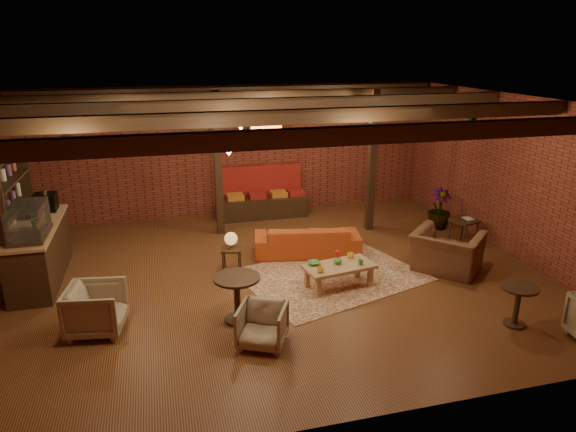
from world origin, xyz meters
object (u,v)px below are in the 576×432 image
object	(u,v)px
sofa	(307,240)
plant_tall	(443,168)
coffee_table	(338,267)
armchair_a	(96,307)
armchair_right	(448,245)
side_table_lamp	(231,242)
round_table_right	(518,299)
armchair_b	(262,323)
side_table_book	(464,221)
round_table_left	(237,291)

from	to	relation	value
sofa	plant_tall	size ratio (longest dim) A/B	0.74
sofa	coffee_table	xyz separation A→B (m)	(0.09, -1.60, 0.07)
armchair_a	sofa	bearing A→B (deg)	-52.59
armchair_right	armchair_a	bearing A→B (deg)	53.57
side_table_lamp	plant_tall	world-z (taller)	plant_tall
round_table_right	plant_tall	distance (m)	4.54
coffee_table	armchair_b	bearing A→B (deg)	-138.88
side_table_book	plant_tall	world-z (taller)	plant_tall
side_table_lamp	armchair_right	distance (m)	4.08
sofa	armchair_b	xyz separation A→B (m)	(-1.59, -3.07, 0.02)
round_table_right	coffee_table	bearing A→B (deg)	138.57
round_table_right	plant_tall	world-z (taller)	plant_tall
coffee_table	side_table_book	bearing A→B (deg)	21.41
side_table_lamp	armchair_right	size ratio (longest dim) A/B	0.65
armchair_right	plant_tall	bearing A→B (deg)	-69.03
coffee_table	side_table_book	xyz separation A→B (m)	(3.35, 1.31, 0.13)
sofa	round_table_left	bearing A→B (deg)	62.46
side_table_book	round_table_right	xyz separation A→B (m)	(-1.17, -3.24, -0.07)
coffee_table	side_table_lamp	distance (m)	2.09
round_table_left	armchair_right	bearing A→B (deg)	11.51
sofa	armchair_right	bearing A→B (deg)	158.34
round_table_left	armchair_a	bearing A→B (deg)	173.86
round_table_right	armchair_a	bearing A→B (deg)	166.88
armchair_b	plant_tall	xyz separation A→B (m)	(5.03, 3.81, 1.10)
armchair_a	side_table_book	bearing A→B (deg)	-66.93
armchair_a	armchair_right	size ratio (longest dim) A/B	0.68
coffee_table	side_table_lamp	bearing A→B (deg)	145.56
armchair_right	round_table_right	distance (m)	2.06
armchair_b	side_table_book	distance (m)	5.75
sofa	armchair_b	bearing A→B (deg)	73.31
sofa	side_table_book	distance (m)	3.46
round_table_right	side_table_lamp	bearing A→B (deg)	141.48
round_table_right	side_table_book	bearing A→B (deg)	70.22
round_table_left	round_table_right	distance (m)	4.28
round_table_left	armchair_a	xyz separation A→B (m)	(-2.09, 0.22, -0.10)
side_table_lamp	round_table_right	distance (m)	4.99
side_table_lamp	round_table_left	bearing A→B (deg)	-96.00
sofa	side_table_lamp	world-z (taller)	side_table_lamp
armchair_b	side_table_book	bearing A→B (deg)	54.74
side_table_lamp	round_table_right	bearing A→B (deg)	-38.52
side_table_lamp	armchair_a	xyz separation A→B (m)	(-2.29, -1.66, -0.18)
sofa	round_table_right	size ratio (longest dim) A/B	3.28
armchair_a	plant_tall	bearing A→B (deg)	-59.66
armchair_right	side_table_book	size ratio (longest dim) A/B	1.97
coffee_table	armchair_a	xyz separation A→B (m)	(-4.00, -0.49, 0.03)
armchair_a	armchair_b	xyz separation A→B (m)	(2.32, -0.98, -0.07)
sofa	armchair_right	xyz separation A→B (m)	(2.32, -1.47, 0.21)
armchair_b	side_table_lamp	bearing A→B (deg)	116.57
armchair_right	side_table_book	distance (m)	1.63
armchair_a	round_table_right	bearing A→B (deg)	-93.82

